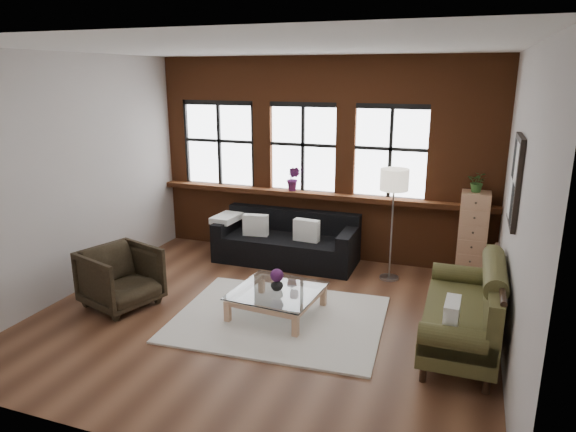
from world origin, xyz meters
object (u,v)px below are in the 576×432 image
(coffee_table, at_px, (277,303))
(vase, at_px, (277,284))
(drawer_chest, at_px, (472,236))
(floor_lamp, at_px, (392,220))
(dark_sofa, at_px, (286,238))
(armchair, at_px, (121,278))
(vintage_settee, at_px, (461,304))

(coffee_table, xyz_separation_m, vase, (0.00, -0.00, 0.25))
(vase, xyz_separation_m, drawer_chest, (2.24, 2.11, 0.24))
(drawer_chest, relative_size, floor_lamp, 0.73)
(dark_sofa, height_order, coffee_table, dark_sofa)
(armchair, bearing_deg, vintage_settee, -66.86)
(dark_sofa, distance_m, floor_lamp, 1.75)
(vintage_settee, xyz_separation_m, armchair, (-4.16, -0.38, -0.12))
(vintage_settee, distance_m, floor_lamp, 2.02)
(armchair, xyz_separation_m, floor_lamp, (3.13, 2.09, 0.51))
(vintage_settee, distance_m, armchair, 4.18)
(armchair, xyz_separation_m, vase, (1.99, 0.43, 0.03))
(vintage_settee, bearing_deg, dark_sofa, 145.50)
(vase, relative_size, drawer_chest, 0.13)
(drawer_chest, bearing_deg, vintage_settee, -92.15)
(armchair, bearing_deg, vase, -60.02)
(coffee_table, bearing_deg, armchair, -167.87)
(armchair, relative_size, drawer_chest, 0.66)
(armchair, bearing_deg, floor_lamp, -38.47)
(armchair, height_order, floor_lamp, floor_lamp)
(vase, height_order, floor_lamp, floor_lamp)
(armchair, height_order, coffee_table, armchair)
(floor_lamp, bearing_deg, drawer_chest, 22.39)
(vintage_settee, distance_m, coffee_table, 2.19)
(drawer_chest, distance_m, floor_lamp, 1.22)
(dark_sofa, bearing_deg, coffee_table, -73.43)
(vintage_settee, bearing_deg, floor_lamp, 121.00)
(vase, bearing_deg, vintage_settee, -1.18)
(coffee_table, bearing_deg, floor_lamp, 55.54)
(vase, bearing_deg, floor_lamp, 55.54)
(vintage_settee, bearing_deg, armchair, -174.72)
(dark_sofa, bearing_deg, vase, -73.43)
(coffee_table, relative_size, vase, 6.24)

